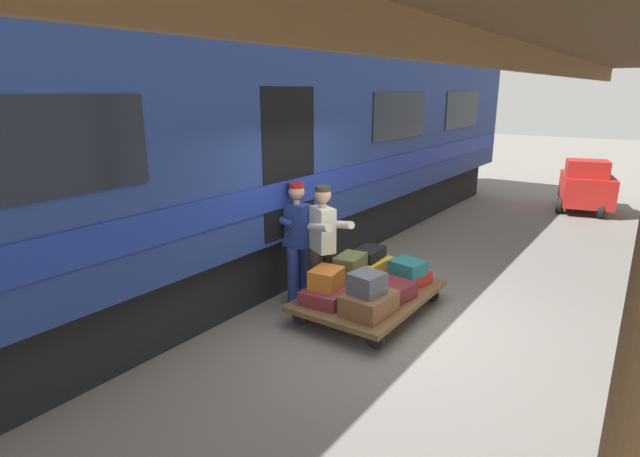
{
  "coord_description": "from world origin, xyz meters",
  "views": [
    {
      "loc": [
        -2.49,
        5.28,
        2.91
      ],
      "look_at": [
        1.14,
        0.09,
        1.15
      ],
      "focal_mm": 28.11,
      "sensor_mm": 36.0,
      "label": 1
    }
  ],
  "objects_px": {
    "suitcase_maroon_trunk": "(390,291)",
    "baggage_tug": "(586,186)",
    "suitcase_red_plastic": "(409,279)",
    "suitcase_teal_softside": "(408,267)",
    "suitcase_tan_vintage": "(350,279)",
    "porter_by_door": "(323,244)",
    "suitcase_yellow_case": "(370,267)",
    "suitcase_olive_duffel": "(350,263)",
    "luggage_cart": "(369,295)",
    "train_car": "(212,148)",
    "suitcase_slate_roller": "(367,283)",
    "suitcase_black_hardshell": "(369,254)",
    "suitcase_brown_leather": "(369,303)",
    "suitcase_orange_carryall": "(327,278)",
    "porter_in_overalls": "(296,239)",
    "suitcase_burgundy_valise": "(327,295)"
  },
  "relations": [
    {
      "from": "suitcase_maroon_trunk",
      "to": "baggage_tug",
      "type": "bearing_deg",
      "value": -98.06
    },
    {
      "from": "suitcase_red_plastic",
      "to": "suitcase_teal_softside",
      "type": "distance_m",
      "value": 0.18
    },
    {
      "from": "suitcase_tan_vintage",
      "to": "suitcase_red_plastic",
      "type": "bearing_deg",
      "value": -137.7
    },
    {
      "from": "suitcase_red_plastic",
      "to": "porter_by_door",
      "type": "xyz_separation_m",
      "value": [
        0.9,
        0.8,
        0.56
      ]
    },
    {
      "from": "baggage_tug",
      "to": "suitcase_yellow_case",
      "type": "bearing_deg",
      "value": 76.82
    },
    {
      "from": "suitcase_tan_vintage",
      "to": "suitcase_olive_duffel",
      "type": "relative_size",
      "value": 1.31
    },
    {
      "from": "porter_by_door",
      "to": "luggage_cart",
      "type": "bearing_deg",
      "value": -157.85
    },
    {
      "from": "train_car",
      "to": "baggage_tug",
      "type": "height_order",
      "value": "train_car"
    },
    {
      "from": "suitcase_tan_vintage",
      "to": "suitcase_slate_roller",
      "type": "relative_size",
      "value": 1.65
    },
    {
      "from": "suitcase_black_hardshell",
      "to": "porter_by_door",
      "type": "xyz_separation_m",
      "value": [
        0.25,
        0.8,
        0.31
      ]
    },
    {
      "from": "suitcase_brown_leather",
      "to": "baggage_tug",
      "type": "bearing_deg",
      "value": -97.55
    },
    {
      "from": "train_car",
      "to": "suitcase_slate_roller",
      "type": "relative_size",
      "value": 51.41
    },
    {
      "from": "suitcase_tan_vintage",
      "to": "suitcase_brown_leather",
      "type": "xyz_separation_m",
      "value": [
        -0.62,
        0.56,
        0.0
      ]
    },
    {
      "from": "suitcase_orange_carryall",
      "to": "suitcase_red_plastic",
      "type": "bearing_deg",
      "value": -120.19
    },
    {
      "from": "train_car",
      "to": "suitcase_yellow_case",
      "type": "xyz_separation_m",
      "value": [
        -2.35,
        -0.77,
        -1.65
      ]
    },
    {
      "from": "suitcase_teal_softside",
      "to": "porter_in_overalls",
      "type": "relative_size",
      "value": 0.25
    },
    {
      "from": "suitcase_tan_vintage",
      "to": "suitcase_brown_leather",
      "type": "distance_m",
      "value": 0.84
    },
    {
      "from": "suitcase_brown_leather",
      "to": "suitcase_slate_roller",
      "type": "bearing_deg",
      "value": 21.33
    },
    {
      "from": "suitcase_yellow_case",
      "to": "porter_by_door",
      "type": "bearing_deg",
      "value": 70.9
    },
    {
      "from": "suitcase_red_plastic",
      "to": "porter_in_overalls",
      "type": "bearing_deg",
      "value": 31.3
    },
    {
      "from": "train_car",
      "to": "porter_in_overalls",
      "type": "relative_size",
      "value": 11.03
    },
    {
      "from": "porter_in_overalls",
      "to": "baggage_tug",
      "type": "xyz_separation_m",
      "value": [
        -2.5,
        -8.38,
        -0.3
      ]
    },
    {
      "from": "train_car",
      "to": "suitcase_teal_softside",
      "type": "height_order",
      "value": "train_car"
    },
    {
      "from": "luggage_cart",
      "to": "porter_by_door",
      "type": "distance_m",
      "value": 0.93
    },
    {
      "from": "suitcase_brown_leather",
      "to": "suitcase_black_hardshell",
      "type": "height_order",
      "value": "suitcase_black_hardshell"
    },
    {
      "from": "suitcase_burgundy_valise",
      "to": "suitcase_orange_carryall",
      "type": "height_order",
      "value": "suitcase_orange_carryall"
    },
    {
      "from": "suitcase_yellow_case",
      "to": "suitcase_black_hardshell",
      "type": "height_order",
      "value": "suitcase_black_hardshell"
    },
    {
      "from": "suitcase_burgundy_valise",
      "to": "suitcase_olive_duffel",
      "type": "distance_m",
      "value": 0.6
    },
    {
      "from": "baggage_tug",
      "to": "suitcase_olive_duffel",
      "type": "bearing_deg",
      "value": 77.93
    },
    {
      "from": "suitcase_brown_leather",
      "to": "suitcase_slate_roller",
      "type": "distance_m",
      "value": 0.26
    },
    {
      "from": "suitcase_burgundy_valise",
      "to": "suitcase_black_hardshell",
      "type": "xyz_separation_m",
      "value": [
        0.03,
        -1.12,
        0.24
      ]
    },
    {
      "from": "suitcase_maroon_trunk",
      "to": "suitcase_burgundy_valise",
      "type": "height_order",
      "value": "suitcase_maroon_trunk"
    },
    {
      "from": "suitcase_black_hardshell",
      "to": "baggage_tug",
      "type": "xyz_separation_m",
      "value": [
        -1.8,
        -7.56,
        0.01
      ]
    },
    {
      "from": "suitcase_red_plastic",
      "to": "porter_in_overalls",
      "type": "relative_size",
      "value": 0.34
    },
    {
      "from": "suitcase_tan_vintage",
      "to": "porter_by_door",
      "type": "relative_size",
      "value": 0.35
    },
    {
      "from": "suitcase_yellow_case",
      "to": "suitcase_brown_leather",
      "type": "xyz_separation_m",
      "value": [
        -0.62,
        1.13,
        0.0
      ]
    },
    {
      "from": "suitcase_tan_vintage",
      "to": "luggage_cart",
      "type": "bearing_deg",
      "value": 180.0
    },
    {
      "from": "train_car",
      "to": "baggage_tug",
      "type": "distance_m",
      "value": 9.4
    },
    {
      "from": "suitcase_burgundy_valise",
      "to": "suitcase_brown_leather",
      "type": "distance_m",
      "value": 0.62
    },
    {
      "from": "porter_in_overalls",
      "to": "suitcase_black_hardshell",
      "type": "bearing_deg",
      "value": -130.62
    },
    {
      "from": "suitcase_black_hardshell",
      "to": "porter_in_overalls",
      "type": "relative_size",
      "value": 0.3
    },
    {
      "from": "suitcase_orange_carryall",
      "to": "suitcase_olive_duffel",
      "type": "bearing_deg",
      "value": -95.24
    },
    {
      "from": "suitcase_black_hardshell",
      "to": "porter_by_door",
      "type": "height_order",
      "value": "porter_by_door"
    },
    {
      "from": "luggage_cart",
      "to": "suitcase_brown_leather",
      "type": "xyz_separation_m",
      "value": [
        -0.31,
        0.56,
        0.17
      ]
    },
    {
      "from": "suitcase_orange_carryall",
      "to": "porter_by_door",
      "type": "height_order",
      "value": "porter_by_door"
    },
    {
      "from": "train_car",
      "to": "suitcase_orange_carryall",
      "type": "bearing_deg",
      "value": 171.96
    },
    {
      "from": "suitcase_brown_leather",
      "to": "baggage_tug",
      "type": "xyz_separation_m",
      "value": [
        -1.15,
        -8.69,
        0.21
      ]
    },
    {
      "from": "suitcase_burgundy_valise",
      "to": "baggage_tug",
      "type": "relative_size",
      "value": 0.31
    },
    {
      "from": "suitcase_tan_vintage",
      "to": "baggage_tug",
      "type": "bearing_deg",
      "value": -102.29
    },
    {
      "from": "suitcase_burgundy_valise",
      "to": "porter_in_overalls",
      "type": "relative_size",
      "value": 0.35
    }
  ]
}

